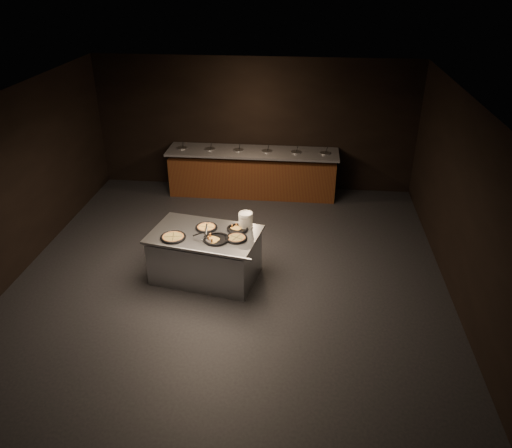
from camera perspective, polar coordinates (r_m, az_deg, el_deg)
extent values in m
cube|color=black|center=(8.15, -3.15, -6.90)|extent=(7.00, 8.00, 0.01)
cube|color=black|center=(6.91, -3.79, 13.30)|extent=(7.00, 8.00, 0.01)
cube|color=black|center=(11.13, -0.16, 11.28)|extent=(7.00, 0.01, 2.90)
cube|color=black|center=(4.27, -12.50, -21.51)|extent=(7.00, 0.01, 2.90)
cube|color=black|center=(8.67, -27.00, 3.14)|extent=(0.01, 8.00, 2.90)
cube|color=black|center=(7.70, 23.27, 1.00)|extent=(0.01, 8.00, 2.90)
cube|color=#502F12|center=(11.07, -0.39, 5.56)|extent=(3.60, 0.75, 0.85)
cube|color=#5D5D62|center=(10.87, -0.40, 8.23)|extent=(3.70, 0.83, 0.05)
cube|color=#32150B|center=(11.22, -0.38, 3.73)|extent=(3.60, 0.69, 0.08)
cylinder|color=silver|center=(11.14, -8.44, 8.44)|extent=(0.22, 0.22, 0.08)
cylinder|color=#50752F|center=(11.13, -8.45, 8.57)|extent=(0.19, 0.19, 0.02)
cylinder|color=black|center=(11.07, -8.35, 8.94)|extent=(0.04, 0.10, 0.19)
cylinder|color=silver|center=(11.00, -5.27, 8.39)|extent=(0.22, 0.22, 0.08)
cylinder|color=#50752F|center=(10.99, -5.28, 8.51)|extent=(0.19, 0.19, 0.02)
cylinder|color=black|center=(10.94, -5.16, 8.89)|extent=(0.04, 0.10, 0.19)
cylinder|color=silver|center=(10.90, -2.04, 8.31)|extent=(0.22, 0.22, 0.08)
cylinder|color=#50752F|center=(10.90, -2.04, 8.43)|extent=(0.19, 0.19, 0.02)
cylinder|color=black|center=(10.84, -1.90, 8.81)|extent=(0.04, 0.10, 0.19)
cylinder|color=silver|center=(10.84, 1.25, 8.19)|extent=(0.22, 0.22, 0.08)
cylinder|color=#50752F|center=(10.83, 1.25, 8.32)|extent=(0.19, 0.19, 0.02)
cylinder|color=black|center=(10.78, 1.40, 8.70)|extent=(0.04, 0.10, 0.19)
cylinder|color=silver|center=(10.81, 4.56, 8.06)|extent=(0.22, 0.22, 0.08)
cylinder|color=#50752F|center=(10.80, 4.56, 8.18)|extent=(0.19, 0.19, 0.02)
cylinder|color=black|center=(10.75, 4.74, 8.56)|extent=(0.04, 0.10, 0.19)
cylinder|color=silver|center=(10.82, 7.87, 7.89)|extent=(0.22, 0.22, 0.08)
cylinder|color=#50752F|center=(10.81, 7.88, 8.01)|extent=(0.19, 0.19, 0.02)
cylinder|color=black|center=(10.76, 8.07, 8.39)|extent=(0.04, 0.10, 0.19)
cube|color=silver|center=(8.17, -5.78, -3.81)|extent=(1.77, 1.27, 0.73)
cube|color=silver|center=(7.96, -5.93, -1.20)|extent=(1.87, 1.36, 0.04)
cylinder|color=silver|center=(7.50, -6.72, -3.18)|extent=(1.68, 0.35, 0.04)
cylinder|color=white|center=(8.05, -1.19, 0.48)|extent=(0.23, 0.23, 0.24)
cylinder|color=black|center=(7.87, -9.45, -1.57)|extent=(0.38, 0.38, 0.01)
torus|color=black|center=(7.87, -9.46, -1.47)|extent=(0.40, 0.40, 0.04)
torus|color=#9A5827|center=(7.86, -9.46, -1.45)|extent=(0.34, 0.34, 0.03)
cylinder|color=tan|center=(7.87, -9.46, -1.47)|extent=(0.30, 0.30, 0.02)
cube|color=black|center=(7.86, -9.47, -1.41)|extent=(0.06, 0.29, 0.00)
cube|color=black|center=(7.86, -9.47, -1.41)|extent=(0.29, 0.06, 0.00)
cylinder|color=black|center=(8.09, -5.69, -0.46)|extent=(0.33, 0.33, 0.01)
torus|color=black|center=(8.08, -5.70, -0.36)|extent=(0.36, 0.36, 0.04)
torus|color=#9A5827|center=(8.08, -5.70, -0.35)|extent=(0.29, 0.29, 0.03)
cylinder|color=gold|center=(8.08, -5.70, -0.36)|extent=(0.25, 0.25, 0.02)
cube|color=black|center=(8.07, -5.70, -0.31)|extent=(0.03, 0.25, 0.00)
cube|color=black|center=(8.07, -5.70, -0.31)|extent=(0.25, 0.03, 0.00)
cylinder|color=black|center=(8.01, -2.13, -0.63)|extent=(0.32, 0.32, 0.01)
torus|color=black|center=(8.00, -2.13, -0.53)|extent=(0.35, 0.35, 0.04)
cylinder|color=black|center=(7.74, -4.56, -1.79)|extent=(0.39, 0.39, 0.01)
torus|color=black|center=(7.73, -4.57, -1.69)|extent=(0.41, 0.41, 0.04)
cylinder|color=black|center=(7.75, -2.25, -1.70)|extent=(0.32, 0.32, 0.01)
torus|color=black|center=(7.74, -2.25, -1.60)|extent=(0.34, 0.34, 0.04)
torus|color=#9A5827|center=(7.74, -2.25, -1.58)|extent=(0.28, 0.28, 0.03)
cylinder|color=tan|center=(7.74, -2.25, -1.60)|extent=(0.24, 0.24, 0.02)
cube|color=black|center=(7.73, -2.25, -1.54)|extent=(0.11, 0.22, 0.00)
cube|color=black|center=(7.73, -2.25, -1.54)|extent=(0.22, 0.11, 0.00)
cube|color=silver|center=(8.01, -5.55, -0.64)|extent=(0.10, 0.12, 0.00)
cylinder|color=black|center=(7.82, -5.75, -0.69)|extent=(0.03, 0.22, 0.13)
cylinder|color=silver|center=(7.92, -5.65, -0.73)|extent=(0.02, 0.11, 0.08)
cube|color=silver|center=(7.69, -5.46, -1.93)|extent=(0.14, 0.12, 0.00)
cylinder|color=black|center=(7.72, -6.59, -1.15)|extent=(0.21, 0.09, 0.13)
cylinder|color=silver|center=(7.71, -6.02, -1.61)|extent=(0.11, 0.05, 0.09)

